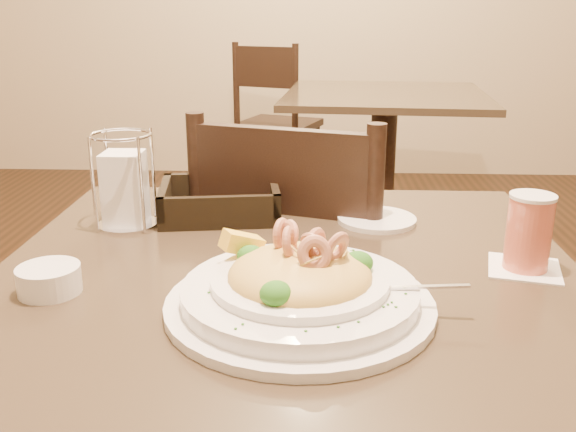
{
  "coord_description": "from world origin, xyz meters",
  "views": [
    {
      "loc": [
        0.04,
        -0.9,
        1.13
      ],
      "look_at": [
        0.0,
        0.02,
        0.83
      ],
      "focal_mm": 40.0,
      "sensor_mm": 36.0,
      "label": 1
    }
  ],
  "objects_px": {
    "drink_glass": "(529,233)",
    "butter_ramekin": "(49,280)",
    "side_plate": "(377,219)",
    "background_table": "(383,144)",
    "main_table": "(287,402)",
    "pasta_bowl": "(300,287)",
    "bread_basket": "(220,204)",
    "dining_chair_near": "(302,300)",
    "dining_chair_far": "(275,118)",
    "napkin_caddy": "(125,187)"
  },
  "relations": [
    {
      "from": "main_table",
      "to": "butter_ramekin",
      "type": "height_order",
      "value": "butter_ramekin"
    },
    {
      "from": "napkin_caddy",
      "to": "dining_chair_far",
      "type": "bearing_deg",
      "value": 87.78
    },
    {
      "from": "background_table",
      "to": "side_plate",
      "type": "distance_m",
      "value": 1.86
    },
    {
      "from": "background_table",
      "to": "dining_chair_near",
      "type": "height_order",
      "value": "dining_chair_near"
    },
    {
      "from": "main_table",
      "to": "butter_ramekin",
      "type": "bearing_deg",
      "value": -164.16
    },
    {
      "from": "main_table",
      "to": "dining_chair_near",
      "type": "xyz_separation_m",
      "value": [
        0.01,
        0.41,
        -0.01
      ]
    },
    {
      "from": "background_table",
      "to": "side_plate",
      "type": "height_order",
      "value": "side_plate"
    },
    {
      "from": "dining_chair_far",
      "to": "bread_basket",
      "type": "height_order",
      "value": "dining_chair_far"
    },
    {
      "from": "background_table",
      "to": "drink_glass",
      "type": "xyz_separation_m",
      "value": [
        0.0,
        -2.05,
        0.29
      ]
    },
    {
      "from": "background_table",
      "to": "drink_glass",
      "type": "relative_size",
      "value": 7.64
    },
    {
      "from": "side_plate",
      "to": "napkin_caddy",
      "type": "bearing_deg",
      "value": -174.88
    },
    {
      "from": "main_table",
      "to": "drink_glass",
      "type": "height_order",
      "value": "drink_glass"
    },
    {
      "from": "dining_chair_near",
      "to": "napkin_caddy",
      "type": "bearing_deg",
      "value": 51.32
    },
    {
      "from": "drink_glass",
      "to": "main_table",
      "type": "bearing_deg",
      "value": -176.99
    },
    {
      "from": "side_plate",
      "to": "dining_chair_far",
      "type": "bearing_deg",
      "value": 97.82
    },
    {
      "from": "dining_chair_far",
      "to": "bread_basket",
      "type": "bearing_deg",
      "value": 111.39
    },
    {
      "from": "main_table",
      "to": "side_plate",
      "type": "relative_size",
      "value": 6.19
    },
    {
      "from": "bread_basket",
      "to": "butter_ramekin",
      "type": "bearing_deg",
      "value": -117.83
    },
    {
      "from": "pasta_bowl",
      "to": "dining_chair_far",
      "type": "bearing_deg",
      "value": 94.28
    },
    {
      "from": "pasta_bowl",
      "to": "napkin_caddy",
      "type": "height_order",
      "value": "napkin_caddy"
    },
    {
      "from": "drink_glass",
      "to": "bread_basket",
      "type": "bearing_deg",
      "value": 154.07
    },
    {
      "from": "main_table",
      "to": "butter_ramekin",
      "type": "xyz_separation_m",
      "value": [
        -0.33,
        -0.09,
        0.25
      ]
    },
    {
      "from": "bread_basket",
      "to": "side_plate",
      "type": "xyz_separation_m",
      "value": [
        0.3,
        -0.03,
        -0.02
      ]
    },
    {
      "from": "dining_chair_near",
      "to": "napkin_caddy",
      "type": "height_order",
      "value": "dining_chair_near"
    },
    {
      "from": "background_table",
      "to": "dining_chair_near",
      "type": "distance_m",
      "value": 1.69
    },
    {
      "from": "background_table",
      "to": "side_plate",
      "type": "bearing_deg",
      "value": -96.27
    },
    {
      "from": "pasta_bowl",
      "to": "napkin_caddy",
      "type": "distance_m",
      "value": 0.46
    },
    {
      "from": "dining_chair_far",
      "to": "napkin_caddy",
      "type": "height_order",
      "value": "dining_chair_far"
    },
    {
      "from": "main_table",
      "to": "pasta_bowl",
      "type": "height_order",
      "value": "pasta_bowl"
    },
    {
      "from": "dining_chair_near",
      "to": "side_plate",
      "type": "xyz_separation_m",
      "value": [
        0.14,
        -0.17,
        0.25
      ]
    },
    {
      "from": "main_table",
      "to": "dining_chair_near",
      "type": "relative_size",
      "value": 0.97
    },
    {
      "from": "pasta_bowl",
      "to": "main_table",
      "type": "bearing_deg",
      "value": 99.51
    },
    {
      "from": "dining_chair_near",
      "to": "main_table",
      "type": "bearing_deg",
      "value": 104.92
    },
    {
      "from": "background_table",
      "to": "bread_basket",
      "type": "height_order",
      "value": "bread_basket"
    },
    {
      "from": "dining_chair_near",
      "to": "drink_glass",
      "type": "height_order",
      "value": "dining_chair_near"
    },
    {
      "from": "dining_chair_near",
      "to": "pasta_bowl",
      "type": "relative_size",
      "value": 2.35
    },
    {
      "from": "background_table",
      "to": "pasta_bowl",
      "type": "height_order",
      "value": "pasta_bowl"
    },
    {
      "from": "drink_glass",
      "to": "butter_ramekin",
      "type": "relative_size",
      "value": 1.45
    },
    {
      "from": "main_table",
      "to": "drink_glass",
      "type": "bearing_deg",
      "value": 3.01
    },
    {
      "from": "bread_basket",
      "to": "butter_ramekin",
      "type": "xyz_separation_m",
      "value": [
        -0.19,
        -0.36,
        -0.0
      ]
    },
    {
      "from": "drink_glass",
      "to": "side_plate",
      "type": "relative_size",
      "value": 0.88
    },
    {
      "from": "drink_glass",
      "to": "background_table",
      "type": "bearing_deg",
      "value": 90.12
    },
    {
      "from": "pasta_bowl",
      "to": "napkin_caddy",
      "type": "xyz_separation_m",
      "value": [
        -0.32,
        0.32,
        0.04
      ]
    },
    {
      "from": "pasta_bowl",
      "to": "bread_basket",
      "type": "relative_size",
      "value": 1.63
    },
    {
      "from": "background_table",
      "to": "drink_glass",
      "type": "bearing_deg",
      "value": -89.88
    },
    {
      "from": "background_table",
      "to": "pasta_bowl",
      "type": "relative_size",
      "value": 2.46
    },
    {
      "from": "drink_glass",
      "to": "side_plate",
      "type": "bearing_deg",
      "value": 133.76
    },
    {
      "from": "dining_chair_far",
      "to": "napkin_caddy",
      "type": "relative_size",
      "value": 5.38
    },
    {
      "from": "dining_chair_near",
      "to": "napkin_caddy",
      "type": "xyz_separation_m",
      "value": [
        -0.31,
        -0.22,
        0.32
      ]
    },
    {
      "from": "bread_basket",
      "to": "side_plate",
      "type": "relative_size",
      "value": 1.68
    }
  ]
}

